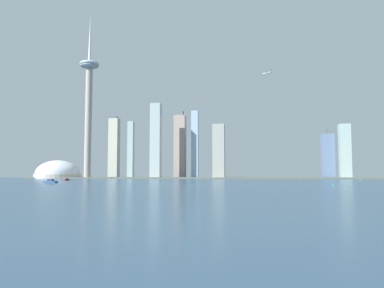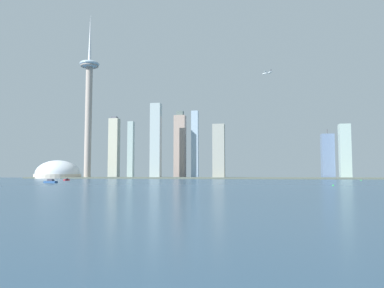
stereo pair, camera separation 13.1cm
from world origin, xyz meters
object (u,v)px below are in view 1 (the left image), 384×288
object	(u,v)px
skyscraper_5	(195,144)
channel_buoy_1	(361,180)
channel_buoy_0	(333,185)
skyscraper_0	(345,151)
skyscraper_4	(328,156)
skyscraper_7	(114,148)
skyscraper_6	(156,141)
boat_1	(67,180)
boat_2	(51,182)
skyscraper_2	(180,146)
airplane	(267,73)
skyscraper_1	(219,151)
skyscraper_3	(131,150)
observation_tower	(89,96)
stadium_dome	(58,174)

from	to	relation	value
skyscraper_5	channel_buoy_1	xyz separation A→B (m)	(298.64, -242.91, -76.94)
channel_buoy_0	skyscraper_0	bearing A→B (deg)	76.57
skyscraper_4	skyscraper_7	distance (m)	492.55
skyscraper_7	channel_buoy_1	size ratio (longest dim) A/B	79.02
skyscraper_6	boat_1	xyz separation A→B (m)	(-75.73, -247.07, -80.66)
boat_1	channel_buoy_1	size ratio (longest dim) A/B	5.84
skyscraper_0	boat_2	bearing A→B (deg)	-135.62
skyscraper_2	skyscraper_5	size ratio (longest dim) A/B	1.01
boat_2	airplane	size ratio (longest dim) A/B	0.81
skyscraper_1	skyscraper_4	size ratio (longest dim) A/B	1.06
skyscraper_6	airplane	world-z (taller)	airplane
skyscraper_4	boat_2	world-z (taller)	skyscraper_4
skyscraper_4	airplane	bearing A→B (deg)	-172.18
skyscraper_1	skyscraper_5	bearing A→B (deg)	127.20
skyscraper_3	boat_2	bearing A→B (deg)	-84.37
skyscraper_3	skyscraper_4	bearing A→B (deg)	3.62
observation_tower	skyscraper_3	world-z (taller)	observation_tower
skyscraper_4	channel_buoy_0	bearing A→B (deg)	-99.36
channel_buoy_1	airplane	xyz separation A→B (m)	(-133.23, 207.82, 228.65)
skyscraper_1	channel_buoy_1	size ratio (longest dim) A/B	59.62
observation_tower	skyscraper_1	xyz separation A→B (m)	(284.50, 7.80, -123.30)
skyscraper_4	airplane	world-z (taller)	airplane
skyscraper_3	boat_1	distance (m)	272.38
boat_1	skyscraper_3	bearing A→B (deg)	-166.94
skyscraper_0	boat_1	bearing A→B (deg)	-149.78
channel_buoy_0	airplane	size ratio (longest dim) A/B	0.08
stadium_dome	boat_2	distance (m)	423.29
observation_tower	stadium_dome	xyz separation A→B (m)	(-79.19, 18.72, -170.70)
skyscraper_0	skyscraper_4	distance (m)	36.64
stadium_dome	airplane	world-z (taller)	airplane
stadium_dome	airplane	xyz separation A→B (m)	(465.22, 38.15, 220.78)
skyscraper_7	skyscraper_0	bearing A→B (deg)	-5.02
boat_2	channel_buoy_0	world-z (taller)	boat_2
channel_buoy_1	skyscraper_4	bearing A→B (deg)	92.27
skyscraper_4	skyscraper_5	world-z (taller)	skyscraper_5
channel_buoy_1	observation_tower	bearing A→B (deg)	163.79
boat_2	channel_buoy_0	bearing A→B (deg)	0.93
observation_tower	skyscraper_2	world-z (taller)	observation_tower
skyscraper_4	skyscraper_2	bearing A→B (deg)	175.79
skyscraper_7	channel_buoy_1	bearing A→B (deg)	-26.98
skyscraper_2	boat_2	bearing A→B (deg)	-97.94
skyscraper_3	boat_2	size ratio (longest dim) A/B	7.48
skyscraper_1	skyscraper_7	distance (m)	282.41
boat_1	observation_tower	bearing A→B (deg)	-146.67
stadium_dome	skyscraper_7	bearing A→B (deg)	40.73
skyscraper_3	skyscraper_7	xyz separation A→B (m)	(-62.15, 56.77, 8.95)
skyscraper_5	skyscraper_4	bearing A→B (deg)	-3.56
skyscraper_2	boat_1	size ratio (longest dim) A/B	14.27
boat_1	stadium_dome	bearing A→B (deg)	-132.17
skyscraper_5	boat_1	distance (m)	353.51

